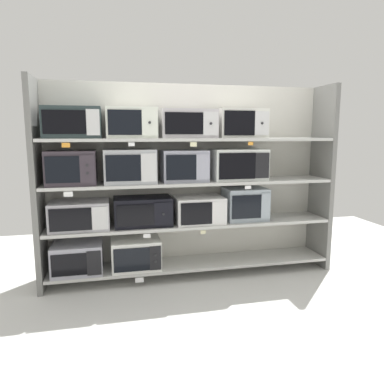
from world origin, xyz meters
The scene contains 31 objects.
ground centered at (0.00, -1.00, -0.01)m, with size 6.87×6.00×0.02m, color silver.
back_panel centered at (0.00, 0.23, 0.98)m, with size 3.07×0.04×1.97m, color beige.
upright_left centered at (-1.46, 0.00, 0.98)m, with size 0.05×0.43×1.97m, color slate.
upright_right centered at (1.46, 0.00, 0.98)m, with size 0.05×0.43×1.97m, color slate.
shelf_0 centered at (0.00, 0.00, 0.12)m, with size 2.87×0.43×0.03m, color beige.
microwave_0 centered at (-1.14, 0.00, 0.28)m, with size 0.47×0.43×0.29m.
microwave_1 centered at (-0.58, 0.00, 0.28)m, with size 0.48×0.44×0.30m.
price_tag_0 centered at (-0.57, -0.22, 0.08)m, with size 0.08×0.00×0.05m, color white.
shelf_1 centered at (0.00, 0.00, 0.55)m, with size 2.87×0.43×0.03m, color beige.
microwave_2 centered at (-1.10, 0.00, 0.70)m, with size 0.55×0.39×0.27m.
microwave_3 centered at (-0.50, 0.00, 0.70)m, with size 0.56×0.36×0.28m.
microwave_4 centered at (0.07, 0.00, 0.70)m, with size 0.49×0.41×0.27m.
microwave_5 centered at (0.58, 0.00, 0.73)m, with size 0.44×0.33×0.34m.
price_tag_1 centered at (-0.49, -0.22, 0.51)m, with size 0.07×0.00×0.04m, color white.
price_tag_2 centered at (0.06, -0.22, 0.51)m, with size 0.05×0.00×0.03m, color beige.
shelf_2 centered at (0.00, 0.00, 0.98)m, with size 2.87×0.43×0.03m, color beige.
microwave_6 centered at (-1.15, 0.00, 1.15)m, with size 0.45×0.40×0.32m.
microwave_7 centered at (-0.62, 0.00, 1.16)m, with size 0.49×0.40×0.32m.
microwave_8 centered at (-0.08, 0.00, 1.15)m, with size 0.45×0.36×0.31m.
microwave_9 centered at (0.48, 0.00, 1.15)m, with size 0.55×0.37×0.32m.
price_tag_3 centered at (-1.17, -0.22, 0.94)m, with size 0.08×0.00×0.04m, color white.
price_tag_4 centered at (0.52, -0.22, 0.94)m, with size 0.07×0.00×0.03m, color white.
shelf_3 centered at (0.00, 0.00, 1.41)m, with size 2.87×0.43×0.03m, color beige.
microwave_10 centered at (-1.12, 0.00, 1.56)m, with size 0.51×0.41×0.28m.
microwave_11 centered at (-0.59, 0.00, 1.56)m, with size 0.47×0.40×0.28m.
microwave_12 centered at (-0.05, 0.00, 1.56)m, with size 0.54×0.39×0.28m.
microwave_13 centered at (0.50, 0.00, 1.57)m, with size 0.49×0.34×0.29m.
price_tag_5 centered at (-1.17, -0.22, 1.37)m, with size 0.07×0.00×0.04m, color orange.
price_tag_6 centered at (-0.61, -0.22, 1.37)m, with size 0.06×0.00×0.03m, color white.
price_tag_7 centered at (-0.04, -0.22, 1.37)m, with size 0.06×0.00×0.04m, color beige.
price_tag_8 centered at (0.53, -0.22, 1.37)m, with size 0.05×0.00×0.03m, color orange.
Camera 1 is at (-0.80, -3.52, 1.46)m, focal length 33.72 mm.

